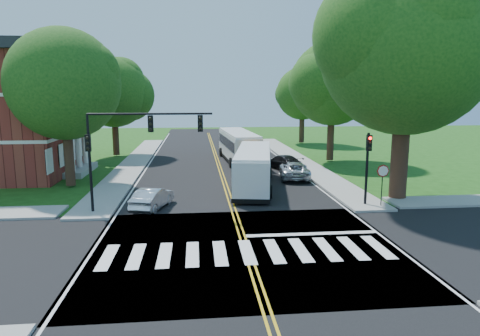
{
  "coord_description": "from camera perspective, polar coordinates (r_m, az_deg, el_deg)",
  "views": [
    {
      "loc": [
        -2.16,
        -18.27,
        6.89
      ],
      "look_at": [
        0.48,
        7.29,
        2.4
      ],
      "focal_mm": 32.0,
      "sensor_mm": 36.0,
      "label": 1
    }
  ],
  "objects": [
    {
      "name": "tree_west_near",
      "position": [
        33.6,
        -22.42,
        10.27
      ],
      "size": [
        8.0,
        8.0,
        11.4
      ],
      "color": "#351D15",
      "rests_on": "ground"
    },
    {
      "name": "crosswalk",
      "position": [
        19.18,
        0.97,
        -11.1
      ],
      "size": [
        12.6,
        3.0,
        0.01
      ],
      "primitive_type": "cube",
      "color": "silver",
      "rests_on": "road"
    },
    {
      "name": "center_line",
      "position": [
        40.91,
        -2.79,
        0.23
      ],
      "size": [
        0.36,
        70.0,
        0.01
      ],
      "primitive_type": "cube",
      "color": "gold",
      "rests_on": "road"
    },
    {
      "name": "dark_sedan",
      "position": [
        39.6,
        5.7,
        0.83
      ],
      "size": [
        3.34,
        4.89,
        1.31
      ],
      "primitive_type": "imported",
      "rotation": [
        0.0,
        0.0,
        3.51
      ],
      "color": "black",
      "rests_on": "road"
    },
    {
      "name": "road",
      "position": [
        36.98,
        -2.45,
        -0.82
      ],
      "size": [
        14.0,
        96.0,
        0.01
      ],
      "primitive_type": "cube",
      "color": "black",
      "rests_on": "ground"
    },
    {
      "name": "sidewalk_ne",
      "position": [
        45.04,
        7.6,
        1.12
      ],
      "size": [
        2.6,
        40.0,
        0.15
      ],
      "primitive_type": "cube",
      "color": "gray",
      "rests_on": "ground"
    },
    {
      "name": "cross_road",
      "position": [
        19.65,
        0.79,
        -10.61
      ],
      "size": [
        60.0,
        12.0,
        0.01
      ],
      "primitive_type": "cube",
      "color": "black",
      "rests_on": "ground"
    },
    {
      "name": "tree_east_far",
      "position": [
        60.09,
        8.34,
        9.79
      ],
      "size": [
        7.2,
        7.2,
        10.34
      ],
      "color": "#351D15",
      "rests_on": "ground"
    },
    {
      "name": "tree_ne_big",
      "position": [
        29.51,
        21.33,
        14.57
      ],
      "size": [
        10.8,
        10.8,
        14.91
      ],
      "color": "#351D15",
      "rests_on": "ground"
    },
    {
      "name": "bus_lead",
      "position": [
        31.56,
        1.83,
        0.11
      ],
      "size": [
        4.2,
        11.27,
        2.85
      ],
      "rotation": [
        0.0,
        0.0,
        2.97
      ],
      "color": "silver",
      "rests_on": "road"
    },
    {
      "name": "signal_ne",
      "position": [
        27.08,
        16.66,
        1.16
      ],
      "size": [
        0.3,
        0.46,
        4.4
      ],
      "color": "black",
      "rests_on": "ground"
    },
    {
      "name": "hatchback",
      "position": [
        26.37,
        -11.62,
        -3.97
      ],
      "size": [
        2.45,
        4.13,
        1.29
      ],
      "primitive_type": "imported",
      "rotation": [
        0.0,
        0.0,
        2.84
      ],
      "color": "silver",
      "rests_on": "road"
    },
    {
      "name": "edge_line_e",
      "position": [
        41.83,
        6.55,
        0.39
      ],
      "size": [
        0.12,
        70.0,
        0.01
      ],
      "primitive_type": "cube",
      "color": "silver",
      "rests_on": "road"
    },
    {
      "name": "sidewalk_nw",
      "position": [
        44.23,
        -13.81,
        0.76
      ],
      "size": [
        2.6,
        40.0,
        0.15
      ],
      "primitive_type": "cube",
      "color": "gray",
      "rests_on": "ground"
    },
    {
      "name": "stop_sign",
      "position": [
        27.13,
        18.49,
        -0.92
      ],
      "size": [
        0.76,
        0.08,
        2.53
      ],
      "color": "black",
      "rests_on": "ground"
    },
    {
      "name": "bus_follow",
      "position": [
        43.62,
        -0.22,
        2.99
      ],
      "size": [
        3.45,
        11.98,
        3.06
      ],
      "rotation": [
        0.0,
        0.0,
        3.21
      ],
      "color": "silver",
      "rests_on": "road"
    },
    {
      "name": "ground",
      "position": [
        19.65,
        0.79,
        -10.62
      ],
      "size": [
        140.0,
        140.0,
        0.0
      ],
      "primitive_type": "plane",
      "color": "#1A4611",
      "rests_on": "ground"
    },
    {
      "name": "signal_nw",
      "position": [
        25.1,
        -14.37,
        3.86
      ],
      "size": [
        7.15,
        0.46,
        5.66
      ],
      "color": "black",
      "rests_on": "ground"
    },
    {
      "name": "tree_west_far",
      "position": [
        49.07,
        -16.52,
        9.64
      ],
      "size": [
        7.6,
        7.6,
        10.67
      ],
      "color": "#351D15",
      "rests_on": "ground"
    },
    {
      "name": "suv",
      "position": [
        35.24,
        7.27,
        -0.28
      ],
      "size": [
        3.0,
        5.25,
        1.38
      ],
      "primitive_type": "imported",
      "rotation": [
        0.0,
        0.0,
        2.99
      ],
      "color": "silver",
      "rests_on": "road"
    },
    {
      "name": "edge_line_w",
      "position": [
        41.12,
        -12.3,
        0.06
      ],
      "size": [
        0.12,
        70.0,
        0.01
      ],
      "primitive_type": "cube",
      "color": "silver",
      "rests_on": "road"
    },
    {
      "name": "stop_bar",
      "position": [
        21.78,
        9.58,
        -8.64
      ],
      "size": [
        6.6,
        0.4,
        0.01
      ],
      "primitive_type": "cube",
      "color": "silver",
      "rests_on": "road"
    },
    {
      "name": "tree_east_mid",
      "position": [
        44.43,
        12.23,
        10.94
      ],
      "size": [
        8.4,
        8.4,
        11.93
      ],
      "color": "#351D15",
      "rests_on": "ground"
    }
  ]
}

